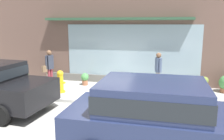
{
  "coord_description": "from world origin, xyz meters",
  "views": [
    {
      "loc": [
        2.37,
        -7.82,
        2.85
      ],
      "look_at": [
        0.21,
        1.2,
        1.0
      ],
      "focal_mm": 37.23,
      "sensor_mm": 36.0,
      "label": 1
    }
  ],
  "objects_px": {
    "pedestrian_with_handbag": "(49,66)",
    "pedestrian_passerby": "(158,69)",
    "fire_hydrant": "(60,81)",
    "parked_car_navy": "(157,114)",
    "potted_plant_near_hydrant": "(205,83)",
    "potted_plant_window_left": "(26,73)",
    "potted_plant_window_right": "(85,78)",
    "potted_plant_trailing_edge": "(49,69)"
  },
  "relations": [
    {
      "from": "potted_plant_near_hydrant",
      "to": "pedestrian_passerby",
      "type": "bearing_deg",
      "value": -170.93
    },
    {
      "from": "potted_plant_window_right",
      "to": "pedestrian_with_handbag",
      "type": "bearing_deg",
      "value": -153.98
    },
    {
      "from": "pedestrian_passerby",
      "to": "potted_plant_trailing_edge",
      "type": "height_order",
      "value": "pedestrian_passerby"
    },
    {
      "from": "fire_hydrant",
      "to": "potted_plant_near_hydrant",
      "type": "bearing_deg",
      "value": 14.52
    },
    {
      "from": "potted_plant_near_hydrant",
      "to": "potted_plant_window_left",
      "type": "distance_m",
      "value": 8.49
    },
    {
      "from": "pedestrian_with_handbag",
      "to": "pedestrian_passerby",
      "type": "relative_size",
      "value": 1.03
    },
    {
      "from": "parked_car_navy",
      "to": "potted_plant_near_hydrant",
      "type": "bearing_deg",
      "value": 72.18
    },
    {
      "from": "potted_plant_window_left",
      "to": "potted_plant_near_hydrant",
      "type": "bearing_deg",
      "value": 0.8
    },
    {
      "from": "fire_hydrant",
      "to": "parked_car_navy",
      "type": "height_order",
      "value": "parked_car_navy"
    },
    {
      "from": "potted_plant_near_hydrant",
      "to": "pedestrian_with_handbag",
      "type": "bearing_deg",
      "value": -172.46
    },
    {
      "from": "fire_hydrant",
      "to": "potted_plant_near_hydrant",
      "type": "xyz_separation_m",
      "value": [
        5.93,
        1.54,
        -0.12
      ]
    },
    {
      "from": "pedestrian_with_handbag",
      "to": "parked_car_navy",
      "type": "height_order",
      "value": "pedestrian_with_handbag"
    },
    {
      "from": "fire_hydrant",
      "to": "potted_plant_window_right",
      "type": "bearing_deg",
      "value": 65.76
    },
    {
      "from": "potted_plant_window_right",
      "to": "potted_plant_near_hydrant",
      "type": "relative_size",
      "value": 0.89
    },
    {
      "from": "fire_hydrant",
      "to": "potted_plant_window_left",
      "type": "bearing_deg",
      "value": 150.99
    },
    {
      "from": "parked_car_navy",
      "to": "potted_plant_window_left",
      "type": "bearing_deg",
      "value": 141.99
    },
    {
      "from": "potted_plant_window_right",
      "to": "potted_plant_near_hydrant",
      "type": "height_order",
      "value": "potted_plant_near_hydrant"
    },
    {
      "from": "fire_hydrant",
      "to": "potted_plant_trailing_edge",
      "type": "bearing_deg",
      "value": 130.0
    },
    {
      "from": "pedestrian_passerby",
      "to": "potted_plant_window_left",
      "type": "bearing_deg",
      "value": -116.98
    },
    {
      "from": "potted_plant_window_right",
      "to": "pedestrian_passerby",
      "type": "bearing_deg",
      "value": -1.95
    },
    {
      "from": "fire_hydrant",
      "to": "parked_car_navy",
      "type": "xyz_separation_m",
      "value": [
        4.16,
        -3.88,
        0.46
      ]
    },
    {
      "from": "potted_plant_window_right",
      "to": "potted_plant_window_left",
      "type": "distance_m",
      "value": 3.16
    },
    {
      "from": "pedestrian_with_handbag",
      "to": "potted_plant_window_left",
      "type": "relative_size",
      "value": 1.9
    },
    {
      "from": "pedestrian_with_handbag",
      "to": "pedestrian_passerby",
      "type": "height_order",
      "value": "pedestrian_with_handbag"
    },
    {
      "from": "potted_plant_trailing_edge",
      "to": "potted_plant_near_hydrant",
      "type": "bearing_deg",
      "value": -1.21
    },
    {
      "from": "pedestrian_passerby",
      "to": "potted_plant_near_hydrant",
      "type": "relative_size",
      "value": 2.58
    },
    {
      "from": "parked_car_navy",
      "to": "potted_plant_trailing_edge",
      "type": "height_order",
      "value": "parked_car_navy"
    },
    {
      "from": "pedestrian_passerby",
      "to": "potted_plant_window_right",
      "type": "bearing_deg",
      "value": -117.24
    },
    {
      "from": "pedestrian_with_handbag",
      "to": "parked_car_navy",
      "type": "xyz_separation_m",
      "value": [
        4.99,
        -4.52,
        -0.06
      ]
    },
    {
      "from": "pedestrian_passerby",
      "to": "potted_plant_window_right",
      "type": "xyz_separation_m",
      "value": [
        -3.37,
        0.11,
        -0.64
      ]
    },
    {
      "from": "pedestrian_with_handbag",
      "to": "potted_plant_near_hydrant",
      "type": "bearing_deg",
      "value": 119.75
    },
    {
      "from": "parked_car_navy",
      "to": "potted_plant_window_right",
      "type": "height_order",
      "value": "parked_car_navy"
    },
    {
      "from": "potted_plant_near_hydrant",
      "to": "potted_plant_trailing_edge",
      "type": "bearing_deg",
      "value": 178.79
    },
    {
      "from": "pedestrian_passerby",
      "to": "potted_plant_near_hydrant",
      "type": "height_order",
      "value": "pedestrian_passerby"
    },
    {
      "from": "fire_hydrant",
      "to": "parked_car_navy",
      "type": "bearing_deg",
      "value": -42.98
    },
    {
      "from": "pedestrian_with_handbag",
      "to": "potted_plant_window_right",
      "type": "relative_size",
      "value": 2.96
    },
    {
      "from": "fire_hydrant",
      "to": "pedestrian_passerby",
      "type": "xyz_separation_m",
      "value": [
        3.97,
        1.22,
        0.49
      ]
    },
    {
      "from": "potted_plant_window_right",
      "to": "potted_plant_window_left",
      "type": "xyz_separation_m",
      "value": [
        -3.16,
        0.08,
        0.1
      ]
    },
    {
      "from": "pedestrian_passerby",
      "to": "potted_plant_window_left",
      "type": "distance_m",
      "value": 6.55
    },
    {
      "from": "potted_plant_near_hydrant",
      "to": "fire_hydrant",
      "type": "bearing_deg",
      "value": -165.48
    },
    {
      "from": "parked_car_navy",
      "to": "potted_plant_near_hydrant",
      "type": "relative_size",
      "value": 6.33
    },
    {
      "from": "potted_plant_trailing_edge",
      "to": "potted_plant_window_left",
      "type": "relative_size",
      "value": 1.46
    }
  ]
}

